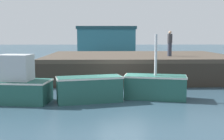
% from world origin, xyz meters
% --- Properties ---
extents(ground, '(120.00, 160.00, 0.10)m').
position_xyz_m(ground, '(0.00, 0.00, -0.05)').
color(ground, '#2D4756').
extents(pier, '(13.37, 8.97, 1.72)m').
position_xyz_m(pier, '(1.55, 5.96, 1.46)').
color(pier, '#473D33').
rests_on(pier, ground).
extents(fishing_boat_near_left, '(4.41, 2.08, 2.28)m').
position_xyz_m(fishing_boat_near_left, '(-5.60, -1.41, 0.82)').
color(fishing_boat_near_left, '#23564C').
rests_on(fishing_boat_near_left, ground).
extents(fishing_boat_near_right, '(3.30, 1.84, 1.22)m').
position_xyz_m(fishing_boat_near_right, '(-1.62, -1.44, 0.65)').
color(fishing_boat_near_right, '#23564C').
rests_on(fishing_boat_near_right, ground).
extents(fishing_boat_mid, '(3.26, 1.90, 3.23)m').
position_xyz_m(fishing_boat_mid, '(1.65, -0.84, 0.64)').
color(fishing_boat_mid, '#23564C').
rests_on(fishing_boat_mid, ground).
extents(dockworker, '(0.34, 0.34, 1.76)m').
position_xyz_m(dockworker, '(3.65, 4.86, 2.61)').
color(dockworker, '#2D3342').
rests_on(dockworker, pier).
extents(warehouse, '(9.80, 6.53, 4.64)m').
position_xyz_m(warehouse, '(-0.63, 33.90, 2.34)').
color(warehouse, '#2D6B7A').
rests_on(warehouse, ground).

